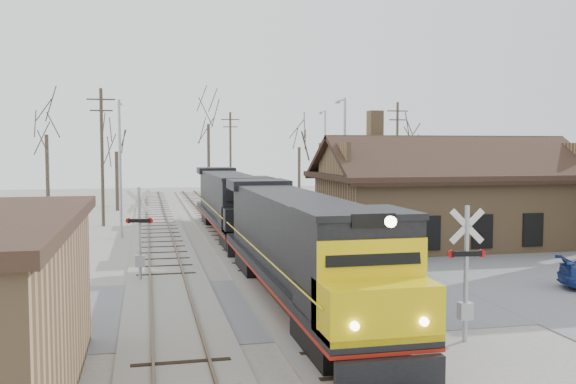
# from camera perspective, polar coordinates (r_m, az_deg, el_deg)

# --- Properties ---
(ground) EXTENTS (140.00, 140.00, 0.00)m
(ground) POSITION_cam_1_polar(r_m,az_deg,el_deg) (23.94, 0.71, -9.87)
(ground) COLOR #9A958B
(ground) RESTS_ON ground
(road) EXTENTS (60.00, 9.00, 0.03)m
(road) POSITION_cam_1_polar(r_m,az_deg,el_deg) (23.94, 0.71, -9.84)
(road) COLOR slate
(road) RESTS_ON ground
(track_main) EXTENTS (3.40, 90.00, 0.24)m
(track_main) POSITION_cam_1_polar(r_m,az_deg,el_deg) (38.42, -4.45, -4.51)
(track_main) COLOR #9A958B
(track_main) RESTS_ON ground
(track_siding) EXTENTS (3.40, 90.00, 0.24)m
(track_siding) POSITION_cam_1_polar(r_m,az_deg,el_deg) (38.06, -11.20, -4.65)
(track_siding) COLOR #9A958B
(track_siding) RESTS_ON ground
(depot) EXTENTS (15.20, 9.31, 7.90)m
(depot) POSITION_cam_1_polar(r_m,az_deg,el_deg) (38.86, 13.97, -1.04)
(depot) COLOR #8F6E4A
(depot) RESTS_ON ground
(locomotive_lead) EXTENTS (2.80, 18.76, 4.16)m
(locomotive_lead) POSITION_cam_1_polar(r_m,az_deg,el_deg) (23.01, 1.01, -4.89)
(locomotive_lead) COLOR black
(locomotive_lead) RESTS_ON ground
(locomotive_trailing) EXTENTS (2.80, 18.76, 3.94)m
(locomotive_trailing) POSITION_cam_1_polar(r_m,az_deg,el_deg) (41.63, -5.15, -0.91)
(locomotive_trailing) COLOR black
(locomotive_trailing) RESTS_ON ground
(crossbuck_near) EXTENTS (1.15, 0.30, 4.04)m
(crossbuck_near) POSITION_cam_1_polar(r_m,az_deg,el_deg) (19.75, 15.54, -7.37)
(crossbuck_near) COLOR #A5A8AD
(crossbuck_near) RESTS_ON ground
(crossbuck_far) EXTENTS (1.15, 0.32, 4.06)m
(crossbuck_far) POSITION_cam_1_polar(r_m,az_deg,el_deg) (27.96, -13.05, -3.99)
(crossbuck_far) COLOR #A5A8AD
(crossbuck_far) RESTS_ON ground
(streetlight_a) EXTENTS (0.25, 2.04, 8.73)m
(streetlight_a) POSITION_cam_1_polar(r_m,az_deg,el_deg) (41.87, -14.69, 2.72)
(streetlight_a) COLOR #A5A8AD
(streetlight_a) RESTS_ON ground
(streetlight_b) EXTENTS (0.25, 2.04, 9.10)m
(streetlight_b) POSITION_cam_1_polar(r_m,az_deg,el_deg) (44.22, 5.00, 3.14)
(streetlight_b) COLOR #A5A8AD
(streetlight_b) RESTS_ON ground
(streetlight_c) EXTENTS (0.25, 2.04, 9.12)m
(streetlight_c) POSITION_cam_1_polar(r_m,az_deg,el_deg) (59.25, 3.27, 3.37)
(streetlight_c) COLOR #A5A8AD
(streetlight_c) RESTS_ON ground
(utility_pole_a) EXTENTS (2.00, 0.24, 9.98)m
(utility_pole_a) POSITION_cam_1_polar(r_m,az_deg,el_deg) (48.38, -16.20, 3.22)
(utility_pole_a) COLOR #382D23
(utility_pole_a) RESTS_ON ground
(utility_pole_b) EXTENTS (2.00, 0.24, 9.56)m
(utility_pole_b) POSITION_cam_1_polar(r_m,az_deg,el_deg) (70.42, -5.13, 3.38)
(utility_pole_b) COLOR #382D23
(utility_pole_b) RESTS_ON ground
(utility_pole_c) EXTENTS (2.00, 0.24, 9.82)m
(utility_pole_c) POSITION_cam_1_polar(r_m,az_deg,el_deg) (59.29, 9.67, 3.36)
(utility_pole_c) COLOR #382D23
(utility_pole_c) RESTS_ON ground
(tree_a) EXTENTS (4.54, 4.54, 11.13)m
(tree_a) POSITION_cam_1_polar(r_m,az_deg,el_deg) (58.02, -20.71, 5.90)
(tree_a) COLOR #382D23
(tree_a) RESTS_ON ground
(tree_b) EXTENTS (3.57, 3.57, 8.75)m
(tree_b) POSITION_cam_1_polar(r_m,az_deg,el_deg) (59.87, -15.02, 4.32)
(tree_b) COLOR #382D23
(tree_b) RESTS_ON ground
(tree_c) EXTENTS (5.49, 5.49, 13.44)m
(tree_c) POSITION_cam_1_polar(r_m,az_deg,el_deg) (69.67, -7.10, 7.13)
(tree_c) COLOR #382D23
(tree_c) RESTS_ON ground
(tree_d) EXTENTS (3.83, 3.83, 9.39)m
(tree_d) POSITION_cam_1_polar(r_m,az_deg,el_deg) (69.27, 1.00, 4.78)
(tree_d) COLOR #382D23
(tree_d) RESTS_ON ground
(tree_e) EXTENTS (3.78, 3.78, 9.26)m
(tree_e) POSITION_cam_1_polar(r_m,az_deg,el_deg) (64.39, 11.11, 4.68)
(tree_e) COLOR #382D23
(tree_e) RESTS_ON ground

